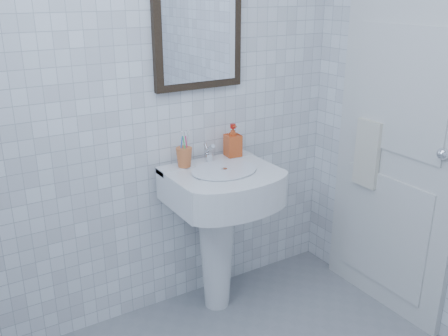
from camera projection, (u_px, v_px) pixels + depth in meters
wall_back at (156, 91)px, 2.52m from camera, size 2.20×0.02×2.50m
washbasin at (219, 215)px, 2.70m from camera, size 0.56×0.41×0.86m
faucet at (209, 154)px, 2.67m from camera, size 0.05×0.10×0.11m
toothbrush_cup at (184, 157)px, 2.60m from camera, size 0.10×0.10×0.10m
soap_dispenser at (233, 140)px, 2.75m from camera, size 0.09×0.09×0.18m
wall_mirror at (198, 28)px, 2.52m from camera, size 0.50×0.04×0.62m
bathroom_door at (398, 137)px, 2.62m from camera, size 0.04×0.80×2.00m
towel_ring at (373, 122)px, 2.72m from camera, size 0.01×0.18×0.18m
hand_towel at (367, 154)px, 2.78m from camera, size 0.03×0.16×0.38m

